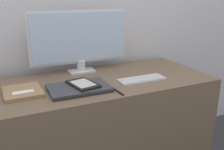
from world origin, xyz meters
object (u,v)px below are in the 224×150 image
Objects in this scene: ereader at (83,84)px; notebook at (23,92)px; pen at (116,90)px; laptop at (79,88)px; monitor at (80,39)px; keyboard at (142,79)px.

notebook is at bearing 168.52° from ereader.
pen is (0.47, -0.18, -0.01)m from notebook.
notebook is at bearing 165.12° from laptop.
ereader is at bearing -106.29° from monitor.
laptop and notebook have the same top height.
ereader is at bearing 143.73° from pen.
laptop is at bearing 151.13° from pen.
ereader is at bearing 177.31° from keyboard.
pen is (0.15, -0.11, -0.02)m from ereader.
pen is (-0.22, -0.09, -0.00)m from keyboard.
monitor is at bearing 69.70° from laptop.
pen is (0.06, -0.42, -0.22)m from monitor.
notebook is at bearing -148.79° from monitor.
ereader is 0.96× the size of notebook.
notebook is (-0.68, 0.08, 0.00)m from keyboard.
monitor is 0.40m from laptop.
pen is at bearing -81.60° from monitor.
ereader is 0.19m from pen.
keyboard is (0.28, -0.33, -0.21)m from monitor.
laptop is (-0.12, -0.32, -0.21)m from monitor.
monitor reaches higher than keyboard.
laptop is (-0.40, 0.01, 0.00)m from keyboard.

